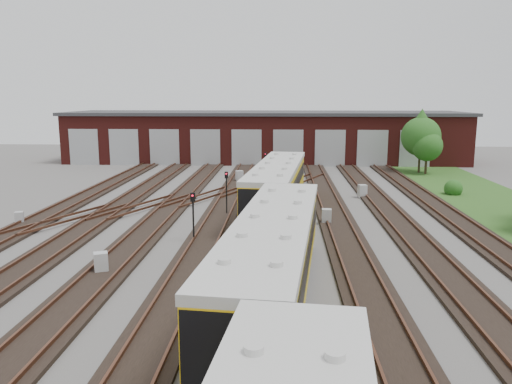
{
  "coord_description": "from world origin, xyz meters",
  "views": [
    {
      "loc": [
        2.31,
        -25.85,
        8.24
      ],
      "look_at": [
        0.58,
        6.75,
        2.0
      ],
      "focal_mm": 35.0,
      "sensor_mm": 36.0,
      "label": 1
    }
  ],
  "objects": [
    {
      "name": "ground",
      "position": [
        0.0,
        0.0,
        0.0
      ],
      "size": [
        120.0,
        120.0,
        0.0
      ],
      "primitive_type": "plane",
      "color": "#4C4947",
      "rests_on": "ground"
    },
    {
      "name": "track_network",
      "position": [
        -0.17,
        0.59,
        0.11
      ],
      "size": [
        30.4,
        70.0,
        0.33
      ],
      "color": "black",
      "rests_on": "ground"
    },
    {
      "name": "maintenance_shed",
      "position": [
        -0.01,
        39.97,
        3.2
      ],
      "size": [
        51.0,
        12.5,
        6.35
      ],
      "color": "#521714",
      "rests_on": "ground"
    },
    {
      "name": "metro_train",
      "position": [
        2.0,
        -7.02,
        2.01
      ],
      "size": [
        4.43,
        48.07,
        3.28
      ],
      "rotation": [
        0.0,
        0.0,
        -0.1
      ],
      "color": "black",
      "rests_on": "ground"
    },
    {
      "name": "signal_mast_0",
      "position": [
        -2.73,
        1.59,
        1.88
      ],
      "size": [
        0.26,
        0.24,
        2.91
      ],
      "rotation": [
        0.0,
        0.0,
        -0.01
      ],
      "color": "black",
      "rests_on": "ground"
    },
    {
      "name": "signal_mast_1",
      "position": [
        1.64,
        11.9,
        1.8
      ],
      "size": [
        0.25,
        0.24,
        2.81
      ],
      "rotation": [
        0.0,
        0.0,
        -0.21
      ],
      "color": "black",
      "rests_on": "ground"
    },
    {
      "name": "signal_mast_2",
      "position": [
        0.7,
        21.82,
        1.91
      ],
      "size": [
        0.26,
        0.24,
        2.99
      ],
      "rotation": [
        0.0,
        0.0,
        -0.19
      ],
      "color": "black",
      "rests_on": "ground"
    },
    {
      "name": "signal_mast_3",
      "position": [
        -1.57,
        8.24,
        1.99
      ],
      "size": [
        0.23,
        0.22,
        3.13
      ],
      "rotation": [
        0.0,
        0.0,
        -0.01
      ],
      "color": "black",
      "rests_on": "ground"
    },
    {
      "name": "relay_cabinet_0",
      "position": [
        -14.88,
        5.04,
        0.43
      ],
      "size": [
        0.62,
        0.56,
        0.85
      ],
      "primitive_type": "cube",
      "rotation": [
        0.0,
        0.0,
        0.31
      ],
      "color": "#A7AAAC",
      "rests_on": "ground"
    },
    {
      "name": "relay_cabinet_1",
      "position": [
        -1.87,
        22.3,
        0.57
      ],
      "size": [
        0.83,
        0.76,
        1.13
      ],
      "primitive_type": "cube",
      "rotation": [
        0.0,
        0.0,
        0.33
      ],
      "color": "#A7AAAC",
      "rests_on": "ground"
    },
    {
      "name": "relay_cabinet_2",
      "position": [
        -6.18,
        -3.83,
        0.53
      ],
      "size": [
        0.79,
        0.73,
        1.05
      ],
      "primitive_type": "cube",
      "rotation": [
        0.0,
        0.0,
        0.41
      ],
      "color": "#A7AAAC",
      "rests_on": "ground"
    },
    {
      "name": "relay_cabinet_3",
      "position": [
        8.97,
        15.12,
        0.55
      ],
      "size": [
        0.77,
        0.7,
        1.09
      ],
      "primitive_type": "cube",
      "rotation": [
        0.0,
        0.0,
        0.26
      ],
      "color": "#A7AAAC",
      "rests_on": "ground"
    },
    {
      "name": "relay_cabinet_4",
      "position": [
        5.25,
        6.11,
        0.52
      ],
      "size": [
        0.65,
        0.55,
        1.04
      ],
      "primitive_type": "cube",
      "rotation": [
        0.0,
        0.0,
        -0.05
      ],
      "color": "#A7AAAC",
      "rests_on": "ground"
    },
    {
      "name": "tree_0",
      "position": [
        17.35,
        29.37,
        4.51
      ],
      "size": [
        4.24,
        4.24,
        7.02
      ],
      "color": "black",
      "rests_on": "ground"
    },
    {
      "name": "tree_1",
      "position": [
        17.79,
        28.36,
        3.47
      ],
      "size": [
        3.26,
        3.26,
        5.41
      ],
      "color": "black",
      "rests_on": "ground"
    },
    {
      "name": "bush_1",
      "position": [
        16.95,
        16.87,
        0.76
      ],
      "size": [
        1.53,
        1.53,
        1.53
      ],
      "primitive_type": "sphere",
      "color": "#1D4614",
      "rests_on": "ground"
    },
    {
      "name": "bush_2",
      "position": [
        20.18,
        35.0,
        0.67
      ],
      "size": [
        1.34,
        1.34,
        1.34
      ],
      "primitive_type": "sphere",
      "color": "#1D4614",
      "rests_on": "ground"
    }
  ]
}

